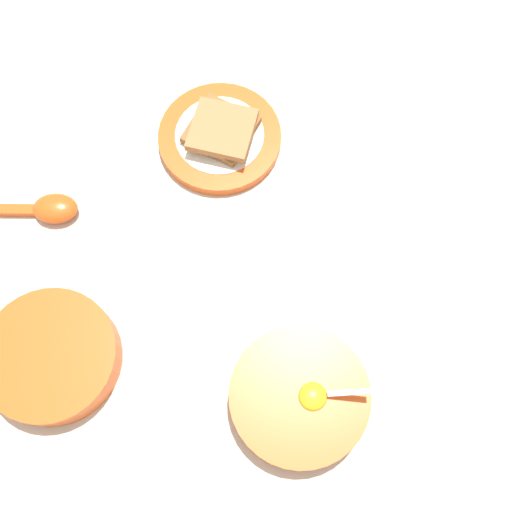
{
  "coord_description": "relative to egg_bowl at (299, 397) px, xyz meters",
  "views": [
    {
      "loc": [
        0.27,
        0.08,
        0.79
      ],
      "look_at": [
        -0.0,
        0.12,
        0.02
      ],
      "focal_mm": 42.0,
      "sensor_mm": 36.0,
      "label": 1
    }
  ],
  "objects": [
    {
      "name": "ground_plane",
      "position": [
        -0.19,
        -0.14,
        -0.02
      ],
      "size": [
        3.0,
        3.0,
        0.0
      ],
      "primitive_type": "plane",
      "color": "beige"
    },
    {
      "name": "egg_bowl",
      "position": [
        0.0,
        0.0,
        0.0
      ],
      "size": [
        0.18,
        0.18,
        0.07
      ],
      "color": "#DB5119",
      "rests_on": "ground_plane"
    },
    {
      "name": "toast_plate",
      "position": [
        -0.4,
        -0.05,
        -0.01
      ],
      "size": [
        0.18,
        0.18,
        0.02
      ],
      "color": "#DB5119",
      "rests_on": "ground_plane"
    },
    {
      "name": "toast_sandwich",
      "position": [
        -0.39,
        -0.04,
        0.01
      ],
      "size": [
        0.13,
        0.12,
        0.03
      ],
      "color": "brown",
      "rests_on": "toast_plate"
    },
    {
      "name": "soup_spoon",
      "position": [
        -0.32,
        -0.31,
        -0.01
      ],
      "size": [
        0.06,
        0.14,
        0.03
      ],
      "color": "#DB5119",
      "rests_on": "ground_plane"
    },
    {
      "name": "congee_bowl",
      "position": [
        -0.1,
        -0.31,
        0.0
      ],
      "size": [
        0.17,
        0.17,
        0.04
      ],
      "color": "#DB5119",
      "rests_on": "ground_plane"
    }
  ]
}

